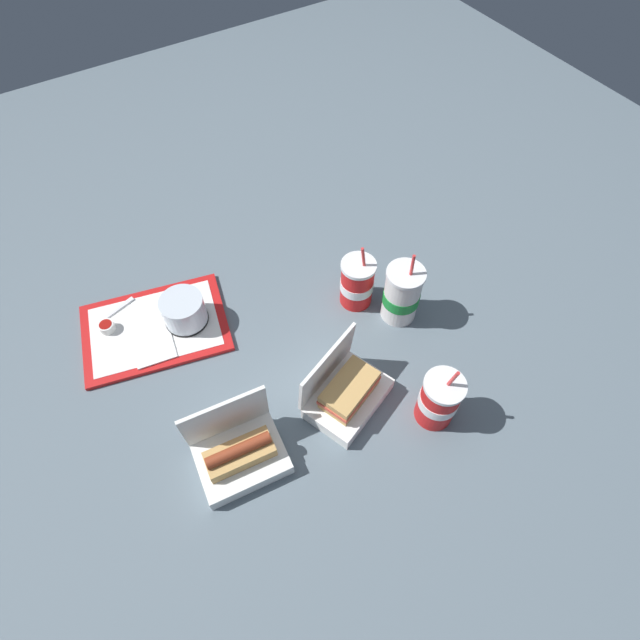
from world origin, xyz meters
TOP-DOWN VIEW (x-y plane):
  - ground_plane at (0.00, 0.00)m, footprint 3.20×3.20m
  - food_tray at (-0.34, 0.24)m, footprint 0.42×0.34m
  - cake_container at (-0.26, 0.21)m, footprint 0.11×0.11m
  - ketchup_cup at (-0.45, 0.29)m, footprint 0.04×0.04m
  - napkin_stack at (-0.37, 0.17)m, footprint 0.12×0.12m
  - plastic_fork at (-0.41, 0.34)m, footprint 0.11×0.04m
  - clamshell_hotdog_corner at (-0.31, -0.20)m, footprint 0.21×0.17m
  - clamshell_sandwich_front at (-0.03, -0.20)m, footprint 0.23×0.20m
  - soda_cup_right at (0.12, -0.34)m, footprint 0.09×0.09m
  - soda_cup_center at (0.16, 0.04)m, footprint 0.09×0.09m
  - soda_cup_corner at (0.23, -0.06)m, footprint 0.10×0.10m

SIDE VIEW (x-z plane):
  - ground_plane at x=0.00m, z-range 0.00..0.00m
  - food_tray at x=-0.34m, z-range 0.00..0.01m
  - napkin_stack at x=-0.37m, z-range 0.01..0.02m
  - plastic_fork at x=-0.41m, z-range 0.01..0.02m
  - ketchup_cup at x=-0.45m, z-range 0.01..0.04m
  - clamshell_hotdog_corner at x=-0.31m, z-range -0.05..0.13m
  - clamshell_sandwich_front at x=-0.03m, z-range -0.04..0.13m
  - cake_container at x=-0.26m, z-range 0.01..0.09m
  - soda_cup_center at x=0.16m, z-range -0.03..0.18m
  - soda_cup_right at x=0.12m, z-range -0.03..0.18m
  - soda_cup_corner at x=0.23m, z-range -0.03..0.20m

